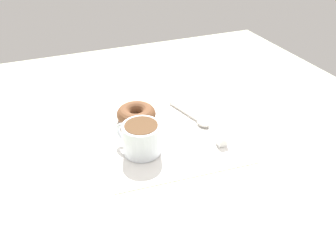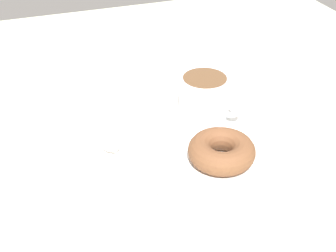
{
  "view_description": "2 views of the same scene",
  "coord_description": "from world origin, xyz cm",
  "views": [
    {
      "loc": [
        57.87,
        -23.92,
        45.16
      ],
      "look_at": [
        -0.68,
        -0.59,
        2.3
      ],
      "focal_mm": 35.0,
      "sensor_mm": 36.0,
      "label": 1
    },
    {
      "loc": [
        -56.73,
        19.2,
        41.92
      ],
      "look_at": [
        -0.68,
        -0.59,
        2.3
      ],
      "focal_mm": 50.0,
      "sensor_mm": 36.0,
      "label": 2
    }
  ],
  "objects": [
    {
      "name": "ground_plane",
      "position": [
        0.0,
        0.0,
        -1.0
      ],
      "size": [
        120.0,
        120.0,
        2.0
      ],
      "primitive_type": "cube",
      "color": "beige"
    },
    {
      "name": "napkin",
      "position": [
        -0.68,
        -0.59,
        0.15
      ],
      "size": [
        33.68,
        33.68,
        0.3
      ],
      "primitive_type": "cube",
      "rotation": [
        0.0,
        0.0,
        -0.08
      ],
      "color": "white",
      "rests_on": "ground_plane"
    },
    {
      "name": "coffee_cup",
      "position": [
        3.46,
        -8.43,
        3.87
      ],
      "size": [
        9.79,
        8.7,
        6.87
      ],
      "color": "silver",
      "rests_on": "napkin"
    },
    {
      "name": "donut",
      "position": [
        -8.88,
        -5.8,
        2.04
      ],
      "size": [
        9.71,
        9.71,
        3.48
      ],
      "primitive_type": "torus",
      "color": "brown",
      "rests_on": "napkin"
    },
    {
      "name": "spoon",
      "position": [
        -2.82,
        7.94,
        0.69
      ],
      "size": [
        14.75,
        5.64,
        0.9
      ],
      "color": "#B7B2A8",
      "rests_on": "napkin"
    },
    {
      "name": "sugar_cube",
      "position": [
        7.88,
        8.93,
        1.28
      ],
      "size": [
        1.97,
        1.97,
        1.97
      ],
      "primitive_type": "cube",
      "color": "white",
      "rests_on": "napkin"
    }
  ]
}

